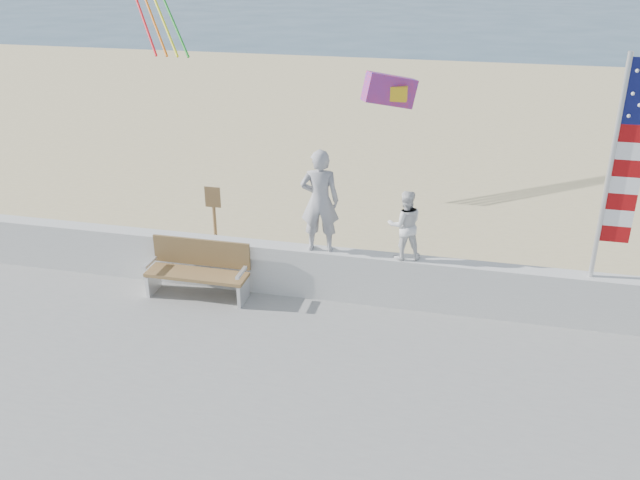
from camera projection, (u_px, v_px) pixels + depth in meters
The scene contains 9 objects.
ground at pixel (281, 365), 10.42m from camera, with size 220.00×220.00×0.00m, color #335066.
sand at pixel (373, 179), 18.41m from camera, with size 90.00×40.00×0.08m, color beige.
seawall at pixel (312, 272), 11.94m from camera, with size 30.00×0.35×0.90m, color silver.
adult at pixel (320, 201), 11.36m from camera, with size 0.65×0.43×1.79m, color #949499.
child at pixel (405, 225), 11.18m from camera, with size 0.58×0.45×1.20m, color white.
bench at pixel (199, 269), 11.92m from camera, with size 1.80×0.57×1.00m.
flag at pixel (620, 162), 10.00m from camera, with size 0.50×0.08×3.50m.
parafoil_kite at pixel (391, 91), 13.10m from camera, with size 1.09×0.82×0.76m.
sign at pixel (214, 215), 13.56m from camera, with size 0.32×0.07×1.46m.
Camera 1 is at (2.58, -8.36, 6.00)m, focal length 38.00 mm.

